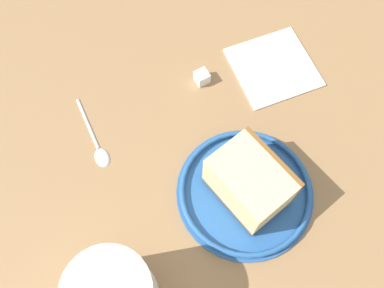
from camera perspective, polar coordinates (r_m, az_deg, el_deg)
The scene contains 6 objects.
ground_plane at distance 59.06cm, azimuth -4.55°, elevation -5.72°, with size 114.08×114.08×2.68cm, color #936D47.
small_plate at distance 56.97cm, azimuth 7.08°, elevation -6.28°, with size 18.14×18.14×1.44cm.
cake_slice at distance 53.84cm, azimuth 7.71°, elevation -5.00°, with size 9.82×11.48×6.72cm.
teaspoon at distance 60.67cm, azimuth -12.51°, elevation -0.25°, with size 2.18×11.70×0.80cm.
folded_napkin at distance 66.80cm, azimuth 10.80°, elevation 10.08°, with size 11.69×11.51×0.60cm, color white.
sugar_cube at distance 63.85cm, azimuth 1.33°, elevation 8.87°, with size 1.90×1.90×1.90cm, color white.
Camera 1 is at (2.58, 18.82, 54.58)cm, focal length 40.09 mm.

